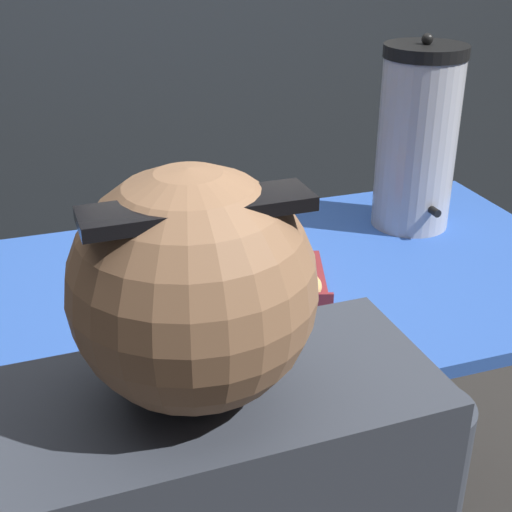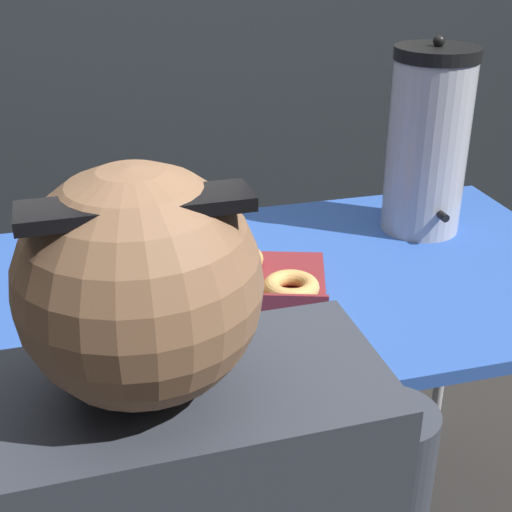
% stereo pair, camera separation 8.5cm
% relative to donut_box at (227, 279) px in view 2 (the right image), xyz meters
% --- Properties ---
extents(folding_table, '(1.41, 0.78, 0.76)m').
position_rel_donut_box_xyz_m(folding_table, '(0.08, 0.01, -0.07)').
color(folding_table, '#2D56B2').
rests_on(folding_table, ground).
extents(donut_box, '(0.44, 0.36, 0.05)m').
position_rel_donut_box_xyz_m(donut_box, '(0.00, 0.00, 0.00)').
color(donut_box, maroon).
rests_on(donut_box, folding_table).
extents(coffee_urn, '(0.19, 0.21, 0.45)m').
position_rel_donut_box_xyz_m(coffee_urn, '(0.51, 0.18, 0.19)').
color(coffee_urn, '#B7B7BC').
rests_on(coffee_urn, folding_table).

